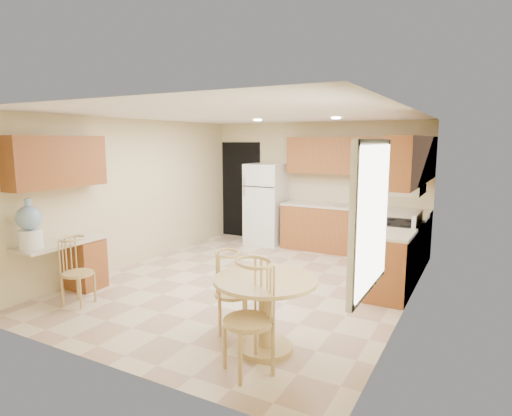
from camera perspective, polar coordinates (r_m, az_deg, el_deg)
The scene contains 30 objects.
floor at distance 6.58m, azimuth -0.92°, elevation -9.95°, with size 5.50×5.50×0.00m, color beige.
ceiling at distance 6.24m, azimuth -0.98°, elevation 12.33°, with size 4.50×5.50×0.02m, color white.
wall_back at distance 8.77m, azimuth 7.93°, elevation 3.10°, with size 4.50×0.02×2.50m, color beige.
wall_front at distance 4.16m, azimuth -19.98°, elevation -3.85°, with size 4.50×0.02×2.50m, color beige.
wall_left at distance 7.64m, azimuth -15.82°, elevation 1.99°, with size 0.02×5.50×2.50m, color beige.
wall_right at distance 5.55m, azimuth 19.72°, elevation -0.72°, with size 0.02×5.50×2.50m, color beige.
doorway at distance 9.53m, azimuth -2.02°, elevation 2.43°, with size 0.90×0.02×2.10m, color black.
base_cab_back at distance 8.34m, azimuth 12.72°, elevation -3.00°, with size 2.75×0.60×0.87m, color #9A5627.
counter_back at distance 8.26m, azimuth 12.83°, elevation 0.09°, with size 2.75×0.63×0.04m, color beige.
base_cab_right_a at distance 7.55m, azimuth 19.35°, elevation -4.55°, with size 0.60×0.59×0.87m, color #9A5627.
counter_right_a at distance 7.46m, azimuth 19.53°, elevation -1.15°, with size 0.63×0.59×0.04m, color beige.
base_cab_right_b at distance 6.16m, azimuth 17.13°, elevation -7.44°, with size 0.60×0.80×0.87m, color #9A5627.
counter_right_b at distance 6.05m, azimuth 17.33°, elevation -3.30°, with size 0.63×0.80×0.04m, color beige.
upper_cab_back at distance 8.30m, azimuth 13.31°, elevation 6.77°, with size 2.75×0.33×0.70m, color #9A5627.
upper_cab_right at distance 6.71m, azimuth 20.22°, elevation 6.00°, with size 0.33×2.42×0.70m, color #9A5627.
upper_cab_left at distance 6.42m, azimuth -25.01°, elevation 5.60°, with size 0.33×1.40×0.70m, color #9A5627.
sink at distance 8.27m, azimuth 12.67°, elevation 0.25°, with size 0.78×0.44×0.01m, color silver.
range_hood at distance 6.72m, azimuth 19.27°, elevation 2.37°, with size 0.50×0.76×0.14m, color silver.
desk_pedestal at distance 6.75m, azimuth -21.82°, elevation -6.92°, with size 0.48×0.42×0.72m, color #9A5627.
desk_top at distance 6.43m, azimuth -24.63°, elevation -4.28°, with size 0.50×1.20×0.04m, color beige.
window at distance 3.72m, azimuth 15.12°, elevation -1.16°, with size 0.06×1.12×1.30m.
can_light_a at distance 7.53m, azimuth 0.23°, elevation 11.64°, with size 0.14×0.14×0.02m, color white.
can_light_b at distance 6.97m, azimuth 10.63°, elevation 11.71°, with size 0.14×0.14×0.02m, color white.
refrigerator at distance 8.89m, azimuth 1.33°, elevation 0.55°, with size 0.73×0.72×1.66m.
stove at distance 6.90m, azimuth 18.24°, elevation -5.45°, with size 0.65×0.76×1.09m.
dining_table at distance 4.42m, azimuth 1.27°, elevation -12.62°, with size 1.05×1.05×0.78m.
chair_table_a at distance 4.80m, azimuth -3.76°, elevation -10.31°, with size 0.40×0.51×0.91m.
chair_table_b at distance 3.91m, azimuth -1.77°, elevation -13.49°, with size 0.46×0.54×1.05m.
chair_desk at distance 6.02m, azimuth -23.37°, elevation -7.15°, with size 0.39×0.51×0.88m.
water_crock at distance 6.14m, azimuth -27.94°, elevation -2.16°, with size 0.31×0.31×0.64m.
Camera 1 is at (3.06, -5.42, 2.13)m, focal length 30.00 mm.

